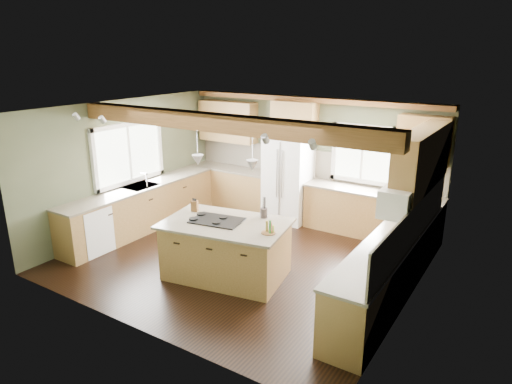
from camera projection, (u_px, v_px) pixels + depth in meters
The scene contains 37 objects.
floor at pixel (244, 259), 7.99m from camera, with size 5.60×5.60×0.00m, color black.
ceiling at pixel (243, 109), 7.22m from camera, with size 5.60×5.60×0.00m, color silver.
wall_back at pixel (310, 159), 9.61m from camera, with size 5.60×5.60×0.00m, color #454F38.
wall_left at pixel (127, 166), 9.04m from camera, with size 5.00×5.00×0.00m, color #454F38.
wall_right at pixel (415, 220), 6.16m from camera, with size 5.00×5.00×0.00m, color #454F38.
ceiling_beam at pixel (217, 123), 6.72m from camera, with size 5.55×0.26×0.26m, color #533417.
soffit_trim at pixel (310, 100), 9.16m from camera, with size 5.55×0.20×0.10m, color #533417.
backsplash_back at pixel (309, 163), 9.63m from camera, with size 5.58×0.03×0.58m, color brown.
backsplash_right at pixel (414, 225), 6.24m from camera, with size 0.03×3.70×0.58m, color brown.
base_cab_back_left at pixel (233, 188), 10.55m from camera, with size 2.02×0.60×0.88m, color brown.
counter_back_left at pixel (233, 169), 10.41m from camera, with size 2.06×0.64×0.04m, color #4C4438.
base_cab_back_right at pixel (371, 214), 8.86m from camera, with size 2.62×0.60×0.88m, color brown.
counter_back_right at pixel (372, 192), 8.73m from camera, with size 2.66×0.64×0.04m, color #4C4438.
base_cab_left at pixel (143, 209), 9.19m from camera, with size 0.60×3.70×0.88m, color brown.
counter_left at pixel (141, 187), 9.05m from camera, with size 0.64×3.74×0.04m, color #4C4438.
base_cab_right at pixel (388, 270), 6.61m from camera, with size 0.60×3.70×0.88m, color brown.
counter_right at pixel (391, 241), 6.48m from camera, with size 0.64×3.74×0.04m, color #4C4438.
upper_cab_back_left at pixel (228, 121), 10.30m from camera, with size 1.40×0.35×0.90m, color brown.
upper_cab_over_fridge at pixel (294, 118), 9.37m from camera, with size 0.96×0.35×0.70m, color brown.
upper_cab_right at pixel (423, 159), 6.78m from camera, with size 0.35×2.20×0.90m, color brown.
upper_cab_back_corner at pixel (423, 141), 8.10m from camera, with size 0.90×0.35×0.90m, color brown.
window_left at pixel (128, 153), 9.00m from camera, with size 0.04×1.60×1.05m, color white.
window_back at pixel (363, 154), 8.93m from camera, with size 1.10×0.04×1.00m, color white.
sink at pixel (141, 186), 9.05m from camera, with size 0.50×0.65×0.03m, color #262628.
faucet at pixel (147, 181), 8.91m from camera, with size 0.02×0.02×0.28m, color #B2B2B7.
dishwasher at pixel (89, 230), 8.14m from camera, with size 0.60×0.60×0.84m, color white.
oven at pixel (355, 312), 5.58m from camera, with size 0.60×0.72×0.84m, color white.
microwave at pixel (399, 200), 6.16m from camera, with size 0.40×0.70×0.38m, color white.
pendant_left at pixel (198, 160), 7.00m from camera, with size 0.18×0.18×0.16m, color #B2B2B7.
pendant_right at pixel (252, 165), 6.67m from camera, with size 0.18×0.18×0.16m, color #B2B2B7.
refrigerator at pixel (288, 179), 9.58m from camera, with size 0.90×0.74×1.80m, color white.
island at pixel (226, 250), 7.27m from camera, with size 1.82×1.11×0.88m, color brown.
island_top at pixel (226, 224), 7.13m from camera, with size 1.94×1.23×0.04m, color #4C4438.
cooktop at pixel (217, 220), 7.18m from camera, with size 0.79×0.53×0.02m, color black.
knife_block at pixel (195, 206), 7.59m from camera, with size 0.11×0.08×0.18m, color brown.
utensil_crock at pixel (264, 213), 7.31m from camera, with size 0.12×0.12×0.16m, color #3E3732.
bottle_tray at pixel (269, 227), 6.68m from camera, with size 0.22×0.22×0.20m, color brown, non-canonical shape.
Camera 1 is at (4.10, -6.02, 3.50)m, focal length 32.00 mm.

